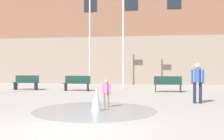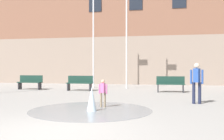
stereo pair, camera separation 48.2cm
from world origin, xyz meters
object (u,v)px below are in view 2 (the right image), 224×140
object	(u,v)px
child_in_fountain	(103,91)
adult_near_bench	(197,80)
park_bench_far_left	(30,82)
park_bench_left_of_flagpoles	(80,83)
flagpole_right	(127,30)
flagpole_left	(94,28)
park_bench_under_left_flagpole	(170,84)

from	to	relation	value
child_in_fountain	adult_near_bench	bearing A→B (deg)	-58.81
park_bench_far_left	child_in_fountain	bearing A→B (deg)	-45.48
park_bench_far_left	park_bench_left_of_flagpoles	size ratio (longest dim) A/B	1.00
park_bench_far_left	flagpole_right	world-z (taller)	flagpole_right
park_bench_left_of_flagpoles	adult_near_bench	distance (m)	7.91
park_bench_left_of_flagpoles	flagpole_right	bearing A→B (deg)	40.78
flagpole_left	flagpole_right	distance (m)	2.34
park_bench_far_left	flagpole_left	world-z (taller)	flagpole_left
child_in_fountain	flagpole_left	size ratio (longest dim) A/B	0.13
park_bench_far_left	flagpole_right	distance (m)	7.25
park_bench_under_left_flagpole	flagpole_right	world-z (taller)	flagpole_right
child_in_fountain	flagpole_right	world-z (taller)	flagpole_right
park_bench_left_of_flagpoles	flagpole_right	size ratio (longest dim) A/B	0.22
adult_near_bench	park_bench_under_left_flagpole	bearing A→B (deg)	-147.99
child_in_fountain	flagpole_right	size ratio (longest dim) A/B	0.13
park_bench_far_left	child_in_fountain	distance (m)	9.16
flagpole_left	park_bench_far_left	bearing A→B (deg)	-151.31
adult_near_bench	flagpole_left	size ratio (longest dim) A/B	0.20
park_bench_far_left	park_bench_under_left_flagpole	xyz separation A→B (m)	(8.88, -0.19, 0.00)
flagpole_left	child_in_fountain	bearing A→B (deg)	-72.41
child_in_fountain	adult_near_bench	size ratio (longest dim) A/B	0.62
adult_near_bench	flagpole_right	xyz separation A→B (m)	(-3.75, 6.94, 3.01)
park_bench_left_of_flagpoles	adult_near_bench	xyz separation A→B (m)	(6.35, -4.70, 0.45)
park_bench_left_of_flagpoles	flagpole_right	world-z (taller)	flagpole_right
park_bench_left_of_flagpoles	flagpole_left	size ratio (longest dim) A/B	0.20
flagpole_left	flagpole_right	xyz separation A→B (m)	(2.33, 0.00, -0.21)
child_in_fountain	adult_near_bench	xyz separation A→B (m)	(3.36, 1.63, 0.35)
park_bench_under_left_flagpole	flagpole_right	xyz separation A→B (m)	(-2.84, 2.22, 3.47)
park_bench_far_left	flagpole_left	bearing A→B (deg)	28.69
park_bench_under_left_flagpole	flagpole_right	distance (m)	5.00
park_bench_under_left_flagpole	flagpole_left	size ratio (longest dim) A/B	0.20
park_bench_left_of_flagpoles	child_in_fountain	distance (m)	6.99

